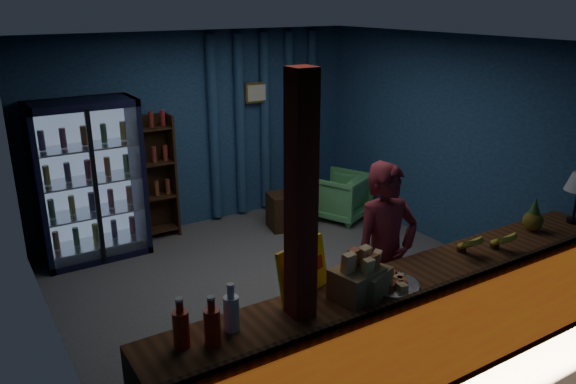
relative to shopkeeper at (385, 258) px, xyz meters
name	(u,v)px	position (x,y,z in m)	size (l,w,h in m)	color
ground	(285,284)	(-0.16, 1.39, -0.85)	(4.60, 4.60, 0.00)	#515154
room_walls	(284,146)	(-0.16, 1.39, 0.72)	(4.60, 4.60, 4.60)	navy
counter	(410,329)	(-0.16, -0.52, -0.37)	(4.40, 0.57, 0.99)	brown
support_post	(301,267)	(-1.21, -0.51, 0.45)	(0.16, 0.16, 2.60)	maroon
beverage_cooler	(88,181)	(-1.71, 3.31, 0.08)	(1.20, 0.62, 1.90)	black
bottle_shelf	(154,178)	(-0.86, 3.45, -0.06)	(0.50, 0.28, 1.60)	#3A2812
curtain_folds	(265,123)	(0.84, 3.53, 0.45)	(1.74, 0.14, 2.50)	navy
framed_picture	(257,93)	(0.69, 3.49, 0.90)	(0.36, 0.04, 0.28)	gold
shopkeeper	(385,258)	(0.00, 0.00, 0.00)	(0.62, 0.41, 1.70)	maroon
green_chair	(340,196)	(1.56, 2.67, -0.52)	(0.70, 0.72, 0.65)	#5AB469
side_table	(289,210)	(0.74, 2.76, -0.60)	(0.61, 0.49, 0.59)	#3A2812
yellow_sign	(303,269)	(-1.05, -0.29, 0.29)	(0.49, 0.23, 0.39)	yellow
soda_bottles	(209,321)	(-1.86, -0.47, 0.23)	(0.44, 0.18, 0.33)	red
snack_box_left	(369,280)	(-0.65, -0.55, 0.21)	(0.37, 0.34, 0.31)	#AB8153
snack_box_centre	(357,280)	(-0.74, -0.53, 0.23)	(0.39, 0.34, 0.36)	#AB8153
pastry_tray	(391,283)	(-0.43, -0.55, 0.12)	(0.43, 0.43, 0.07)	silver
banana_bunches	(483,242)	(0.63, -0.50, 0.19)	(0.56, 0.32, 0.19)	gold
pineapple	(533,218)	(1.37, -0.45, 0.23)	(0.18, 0.18, 0.31)	olive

